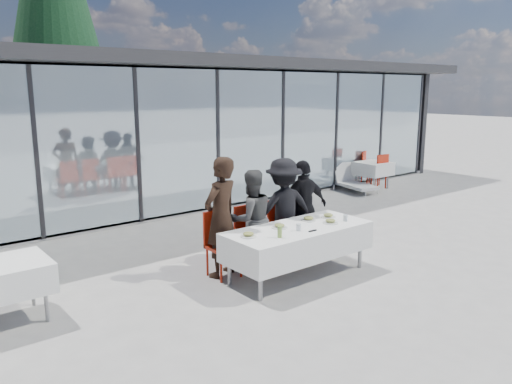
% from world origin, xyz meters
% --- Properties ---
extents(ground, '(90.00, 90.00, 0.00)m').
position_xyz_m(ground, '(0.00, 0.00, 0.00)').
color(ground, '#999691').
rests_on(ground, ground).
extents(pavilion, '(14.80, 8.80, 3.44)m').
position_xyz_m(pavilion, '(2.00, 8.16, 2.15)').
color(pavilion, gray).
rests_on(pavilion, ground).
extents(dining_table, '(2.26, 0.96, 0.75)m').
position_xyz_m(dining_table, '(-0.39, -0.14, 0.54)').
color(dining_table, white).
rests_on(dining_table, ground).
extents(diner_a, '(0.82, 0.82, 1.79)m').
position_xyz_m(diner_a, '(-1.26, 0.59, 0.90)').
color(diner_a, black).
rests_on(diner_a, ground).
extents(diner_chair_a, '(0.44, 0.44, 0.97)m').
position_xyz_m(diner_chair_a, '(-1.26, 0.61, 0.54)').
color(diner_chair_a, '#B7200C').
rests_on(diner_chair_a, ground).
extents(diner_b, '(0.88, 0.88, 1.55)m').
position_xyz_m(diner_b, '(-0.71, 0.59, 0.77)').
color(diner_b, '#4C4C4C').
rests_on(diner_b, ground).
extents(diner_chair_b, '(0.44, 0.44, 0.97)m').
position_xyz_m(diner_chair_b, '(-0.71, 0.61, 0.54)').
color(diner_chair_b, '#B7200C').
rests_on(diner_chair_b, ground).
extents(diner_c, '(1.31, 1.31, 1.66)m').
position_xyz_m(diner_c, '(-0.04, 0.59, 0.83)').
color(diner_c, black).
rests_on(diner_c, ground).
extents(diner_chair_c, '(0.44, 0.44, 0.97)m').
position_xyz_m(diner_chair_c, '(-0.04, 0.61, 0.54)').
color(diner_chair_c, '#B7200C').
rests_on(diner_chair_c, ground).
extents(diner_d, '(1.03, 1.03, 1.59)m').
position_xyz_m(diner_d, '(0.41, 0.59, 0.80)').
color(diner_d, black).
rests_on(diner_d, ground).
extents(diner_chair_d, '(0.44, 0.44, 0.97)m').
position_xyz_m(diner_chair_d, '(0.41, 0.61, 0.54)').
color(diner_chair_d, '#B7200C').
rests_on(diner_chair_d, ground).
extents(plate_a, '(0.23, 0.23, 0.07)m').
position_xyz_m(plate_a, '(-1.26, -0.07, 0.78)').
color(plate_a, white).
rests_on(plate_a, dining_table).
extents(plate_b, '(0.23, 0.23, 0.07)m').
position_xyz_m(plate_b, '(-0.64, -0.00, 0.78)').
color(plate_b, white).
rests_on(plate_b, dining_table).
extents(plate_c, '(0.23, 0.23, 0.07)m').
position_xyz_m(plate_c, '(-0.01, 0.03, 0.78)').
color(plate_c, white).
rests_on(plate_c, dining_table).
extents(plate_d, '(0.23, 0.23, 0.07)m').
position_xyz_m(plate_d, '(0.37, -0.02, 0.78)').
color(plate_d, white).
rests_on(plate_d, dining_table).
extents(plate_extra, '(0.23, 0.23, 0.07)m').
position_xyz_m(plate_extra, '(0.14, -0.28, 0.78)').
color(plate_extra, white).
rests_on(plate_extra, dining_table).
extents(juice_bottle, '(0.06, 0.06, 0.16)m').
position_xyz_m(juice_bottle, '(-0.94, -0.36, 0.83)').
color(juice_bottle, '#87AE48').
rests_on(juice_bottle, dining_table).
extents(drinking_glasses, '(1.00, 0.13, 0.10)m').
position_xyz_m(drinking_glasses, '(-0.05, -0.31, 0.80)').
color(drinking_glasses, silver).
rests_on(drinking_glasses, dining_table).
extents(folded_eyeglasses, '(0.14, 0.03, 0.01)m').
position_xyz_m(folded_eyeglasses, '(-0.38, -0.42, 0.76)').
color(folded_eyeglasses, black).
rests_on(folded_eyeglasses, dining_table).
extents(spare_table_left, '(0.86, 0.86, 0.74)m').
position_xyz_m(spare_table_left, '(-4.08, 0.93, 0.55)').
color(spare_table_left, white).
rests_on(spare_table_left, ground).
extents(spare_table_right, '(0.86, 0.86, 0.74)m').
position_xyz_m(spare_table_right, '(5.84, 3.43, 0.55)').
color(spare_table_right, white).
rests_on(spare_table_right, ground).
extents(spare_chair_a, '(0.58, 0.58, 0.97)m').
position_xyz_m(spare_chair_a, '(6.15, 3.86, 0.54)').
color(spare_chair_a, '#B7200C').
rests_on(spare_chair_a, ground).
extents(spare_chair_b, '(0.47, 0.47, 0.97)m').
position_xyz_m(spare_chair_b, '(5.92, 3.27, 0.54)').
color(spare_chair_b, '#B7200C').
rests_on(spare_chair_b, ground).
extents(lounger, '(0.86, 1.43, 0.72)m').
position_xyz_m(lounger, '(5.13, 3.56, 0.26)').
color(lounger, silver).
rests_on(lounger, ground).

